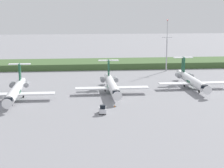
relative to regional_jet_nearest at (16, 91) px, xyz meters
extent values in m
plane|color=gray|center=(28.80, 23.21, -2.54)|extent=(500.00, 500.00, 0.00)
cube|color=#426033|center=(28.80, 59.56, -1.21)|extent=(320.00, 20.00, 2.64)
cylinder|color=white|center=(0.00, -0.59, -0.09)|extent=(2.70, 24.00, 2.70)
cone|color=white|center=(0.00, -14.09, -0.09)|extent=(2.70, 3.00, 2.70)
cone|color=white|center=(0.00, 13.41, -0.09)|extent=(2.30, 4.00, 2.29)
cube|color=black|center=(0.00, -12.19, 0.39)|extent=(2.02, 1.80, 0.90)
cylinder|color=#195138|center=(0.00, -0.59, -0.24)|extent=(2.76, 3.60, 2.76)
cube|color=white|center=(5.90, -1.59, -0.69)|extent=(11.00, 3.20, 0.36)
cube|color=#195138|center=(0.00, 10.41, 3.86)|extent=(0.36, 3.20, 5.20)
cube|color=white|center=(0.00, 10.71, 6.26)|extent=(6.80, 1.80, 0.24)
cylinder|color=gray|center=(-2.25, 8.61, 0.11)|extent=(1.50, 3.40, 1.50)
cylinder|color=gray|center=(2.25, 8.61, 0.11)|extent=(1.50, 3.40, 1.50)
cylinder|color=gray|center=(0.00, -8.03, -1.54)|extent=(0.20, 0.20, 0.65)
cylinder|color=black|center=(0.00, -8.03, -2.09)|extent=(0.30, 0.90, 0.90)
cylinder|color=black|center=(-1.90, 1.81, -2.09)|extent=(0.35, 0.90, 0.90)
cylinder|color=black|center=(1.90, 1.81, -2.09)|extent=(0.35, 0.90, 0.90)
cylinder|color=white|center=(28.80, 5.10, -0.09)|extent=(2.70, 24.00, 2.70)
cone|color=white|center=(28.80, -8.40, -0.09)|extent=(2.70, 3.00, 2.70)
cone|color=white|center=(28.80, 19.10, -0.09)|extent=(2.29, 4.00, 2.29)
cube|color=black|center=(28.80, -6.50, 0.39)|extent=(2.03, 1.80, 0.90)
cylinder|color=#195138|center=(28.80, 5.10, -0.24)|extent=(2.76, 3.60, 2.76)
cube|color=white|center=(22.90, 4.10, -0.69)|extent=(11.00, 3.20, 0.36)
cube|color=white|center=(34.71, 4.10, -0.69)|extent=(11.00, 3.20, 0.36)
cube|color=#195138|center=(28.80, 16.10, 3.86)|extent=(0.36, 3.20, 5.20)
cube|color=white|center=(28.80, 16.40, 6.26)|extent=(6.80, 1.80, 0.24)
cylinder|color=gray|center=(26.55, 14.30, 0.11)|extent=(1.50, 3.40, 1.50)
cylinder|color=gray|center=(31.05, 14.30, 0.11)|extent=(1.50, 3.40, 1.50)
cylinder|color=gray|center=(28.80, -2.34, -1.54)|extent=(0.20, 0.20, 0.65)
cylinder|color=black|center=(28.80, -2.34, -2.09)|extent=(0.30, 0.90, 0.90)
cylinder|color=black|center=(26.90, 7.50, -2.09)|extent=(0.35, 0.90, 0.90)
cylinder|color=black|center=(30.70, 7.50, -2.09)|extent=(0.35, 0.90, 0.90)
cylinder|color=white|center=(56.13, 9.90, -0.09)|extent=(2.70, 24.00, 2.70)
cone|color=white|center=(56.13, -3.60, -0.09)|extent=(2.70, 3.00, 2.70)
cone|color=white|center=(56.13, 23.90, -0.09)|extent=(2.30, 4.00, 2.29)
cube|color=black|center=(56.13, -1.70, 0.39)|extent=(2.02, 1.80, 0.90)
cylinder|color=#195138|center=(56.13, 9.90, -0.24)|extent=(2.76, 3.60, 2.76)
cube|color=white|center=(50.23, 8.90, -0.69)|extent=(11.00, 3.20, 0.36)
cube|color=white|center=(62.04, 8.90, -0.69)|extent=(11.00, 3.20, 0.36)
cube|color=#195138|center=(56.13, 20.90, 3.86)|extent=(0.36, 3.20, 5.20)
cube|color=white|center=(56.13, 21.20, 6.26)|extent=(6.80, 1.80, 0.24)
cylinder|color=gray|center=(53.88, 19.10, 0.11)|extent=(1.50, 3.40, 1.50)
cylinder|color=gray|center=(58.38, 19.10, 0.11)|extent=(1.50, 3.40, 1.50)
cylinder|color=gray|center=(56.13, 2.46, -1.54)|extent=(0.20, 0.20, 0.65)
cylinder|color=black|center=(56.13, 2.46, -2.09)|extent=(0.30, 0.90, 0.90)
cylinder|color=black|center=(54.23, 12.30, -2.09)|extent=(0.35, 0.90, 0.90)
cylinder|color=black|center=(58.03, 12.30, -2.09)|extent=(0.35, 0.90, 0.90)
cylinder|color=#B2B2B7|center=(55.89, 44.95, 4.31)|extent=(0.50, 0.50, 13.69)
cylinder|color=#B2B2B7|center=(55.89, 44.95, 14.84)|extent=(0.28, 0.28, 7.37)
cube|color=#B2B2B7|center=(55.89, 44.95, 11.56)|extent=(4.40, 0.20, 0.20)
sphere|color=red|center=(55.89, 44.95, 18.78)|extent=(0.50, 0.50, 0.50)
cube|color=silver|center=(24.05, -18.19, -1.69)|extent=(1.70, 3.20, 1.10)
cube|color=black|center=(24.05, -18.75, -0.69)|extent=(1.36, 1.10, 0.90)
cylinder|color=black|center=(23.30, -19.15, -2.24)|extent=(0.22, 0.60, 0.60)
cylinder|color=black|center=(24.80, -19.15, -2.24)|extent=(0.22, 0.60, 0.60)
cylinder|color=black|center=(23.30, -17.23, -2.24)|extent=(0.22, 0.60, 0.60)
cylinder|color=black|center=(24.80, -17.23, -2.24)|extent=(0.22, 0.60, 0.60)
cone|color=orange|center=(27.86, -11.99, -2.26)|extent=(0.44, 0.44, 0.55)
camera|label=1|loc=(16.89, -112.55, 24.03)|focal=61.93mm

